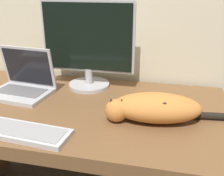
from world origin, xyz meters
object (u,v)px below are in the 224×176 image
object	(u,v)px
cat	(154,107)
laptop	(22,85)
external_keyboard	(18,131)
monitor	(88,46)

from	to	relation	value
cat	laptop	bearing A→B (deg)	161.49
external_keyboard	cat	xyz separation A→B (m)	(0.51, 0.22, 0.05)
laptop	cat	size ratio (longest dim) A/B	0.61
monitor	laptop	bearing A→B (deg)	-150.78
external_keyboard	cat	world-z (taller)	cat
laptop	monitor	bearing A→B (deg)	35.47
laptop	external_keyboard	size ratio (longest dim) A/B	0.76
monitor	cat	xyz separation A→B (m)	(0.39, -0.32, -0.17)
laptop	cat	world-z (taller)	laptop
external_keyboard	monitor	bearing A→B (deg)	81.86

